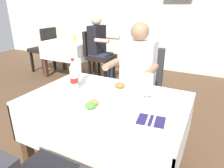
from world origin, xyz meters
TOP-DOWN VIEW (x-y plane):
  - back_wall at (0.00, 3.49)m, footprint 11.00×0.12m
  - main_dining_table at (-0.07, 0.11)m, footprint 1.24×0.84m
  - chair_far_diner_seat at (-0.07, 0.93)m, footprint 0.44×0.50m
  - seated_diner_far at (-0.09, 0.82)m, footprint 0.50×0.46m
  - plate_near_camera at (-0.07, -0.11)m, footprint 0.25×0.25m
  - plate_far_diner at (-0.05, 0.33)m, footprint 0.26×0.26m
  - beer_glass_left at (-0.45, 0.26)m, footprint 0.07×0.07m
  - beer_glass_middle at (0.22, 0.25)m, footprint 0.07×0.07m
  - cola_bottle_primary at (-0.38, 0.12)m, footprint 0.07×0.07m
  - napkin_cutlery_set at (0.34, -0.06)m, footprint 0.19×0.19m
  - background_dining_table at (-2.04, 2.10)m, footprint 0.95×0.72m
  - background_chair_left at (-2.72, 2.10)m, footprint 0.50×0.44m
  - background_chair_right at (-1.36, 2.10)m, footprint 0.50×0.44m
  - background_patron at (-1.31, 2.10)m, footprint 0.46×0.50m
  - background_table_tumbler at (-1.95, 2.19)m, footprint 0.06×0.06m

SIDE VIEW (x-z plane):
  - background_dining_table at x=-2.04m, z-range 0.18..0.92m
  - chair_far_diner_seat at x=-0.07m, z-range 0.07..1.04m
  - background_chair_left at x=-2.72m, z-range 0.07..1.04m
  - background_chair_right at x=-1.36m, z-range 0.07..1.04m
  - main_dining_table at x=-0.07m, z-range 0.20..0.94m
  - seated_diner_far at x=-0.09m, z-range 0.08..1.34m
  - background_patron at x=-1.31m, z-range 0.08..1.34m
  - napkin_cutlery_set at x=0.34m, z-range 0.74..0.75m
  - plate_far_diner at x=-0.05m, z-range 0.73..0.79m
  - plate_near_camera at x=-0.07m, z-range 0.72..0.79m
  - background_table_tumbler at x=-1.95m, z-range 0.74..0.85m
  - beer_glass_middle at x=0.22m, z-range 0.74..0.94m
  - beer_glass_left at x=-0.45m, z-range 0.74..0.98m
  - cola_bottle_primary at x=-0.38m, z-range 0.72..1.00m
  - back_wall at x=0.00m, z-range 0.00..2.82m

